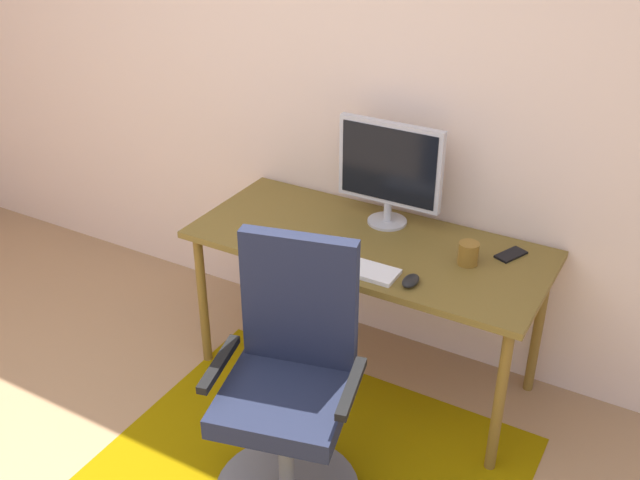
# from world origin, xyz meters

# --- Properties ---
(wall_back) EXTENTS (6.00, 0.10, 2.60)m
(wall_back) POSITION_xyz_m (0.00, 2.20, 1.30)
(wall_back) COLOR beige
(wall_back) RESTS_ON ground
(area_rug) EXTENTS (1.63, 1.45, 0.01)m
(area_rug) POSITION_xyz_m (0.55, 1.06, 0.00)
(area_rug) COLOR #816201
(area_rug) RESTS_ON ground
(desk) EXTENTS (1.56, 0.68, 0.73)m
(desk) POSITION_xyz_m (0.47, 1.79, 0.66)
(desk) COLOR brown
(desk) RESTS_ON ground
(monitor) EXTENTS (0.49, 0.18, 0.48)m
(monitor) POSITION_xyz_m (0.46, 1.99, 1.00)
(monitor) COLOR #B2B2B7
(monitor) RESTS_ON desk
(keyboard) EXTENTS (0.43, 0.13, 0.02)m
(keyboard) POSITION_xyz_m (0.49, 1.55, 0.74)
(keyboard) COLOR white
(keyboard) RESTS_ON desk
(computer_mouse) EXTENTS (0.06, 0.10, 0.03)m
(computer_mouse) POSITION_xyz_m (0.76, 1.56, 0.74)
(computer_mouse) COLOR black
(computer_mouse) RESTS_ON desk
(coffee_cup) EXTENTS (0.08, 0.08, 0.10)m
(coffee_cup) POSITION_xyz_m (0.90, 1.82, 0.78)
(coffee_cup) COLOR brown
(coffee_cup) RESTS_ON desk
(cell_phone) EXTENTS (0.12, 0.16, 0.01)m
(cell_phone) POSITION_xyz_m (1.04, 1.97, 0.73)
(cell_phone) COLOR black
(cell_phone) RESTS_ON desk
(office_chair) EXTENTS (0.59, 0.56, 1.07)m
(office_chair) POSITION_xyz_m (0.53, 1.01, 0.42)
(office_chair) COLOR slate
(office_chair) RESTS_ON ground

